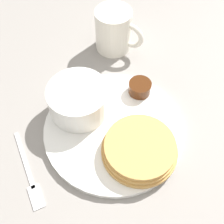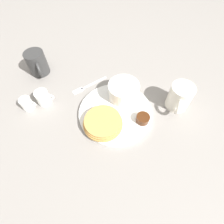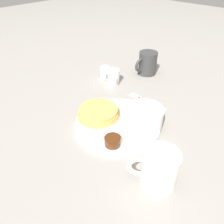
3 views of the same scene
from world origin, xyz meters
name	(u,v)px [view 2 (image 2 of 3)]	position (x,y,z in m)	size (l,w,h in m)	color
ground_plane	(116,113)	(0.00, 0.00, 0.00)	(4.00, 4.00, 0.00)	gray
plate	(116,112)	(0.00, 0.00, 0.01)	(0.26, 0.26, 0.01)	white
pancake_stack	(103,122)	(0.07, 0.02, 0.03)	(0.13, 0.13, 0.03)	tan
bowl	(124,90)	(-0.06, -0.04, 0.04)	(0.11, 0.11, 0.06)	white
syrup_cup	(143,119)	(-0.06, 0.08, 0.02)	(0.05, 0.05, 0.02)	#47230F
butter_ramekin	(129,90)	(-0.09, -0.04, 0.03)	(0.04, 0.04, 0.04)	white
coffee_mug	(179,97)	(-0.21, 0.09, 0.05)	(0.10, 0.09, 0.10)	silver
creamer_pitcher_near	(43,98)	(0.19, -0.19, 0.03)	(0.06, 0.05, 0.06)	white
creamer_pitcher_far	(27,104)	(0.25, -0.20, 0.03)	(0.05, 0.05, 0.05)	white
fork	(86,87)	(0.03, -0.17, 0.00)	(0.15, 0.02, 0.00)	silver
second_mug	(37,63)	(0.15, -0.35, 0.05)	(0.08, 0.11, 0.10)	#333333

